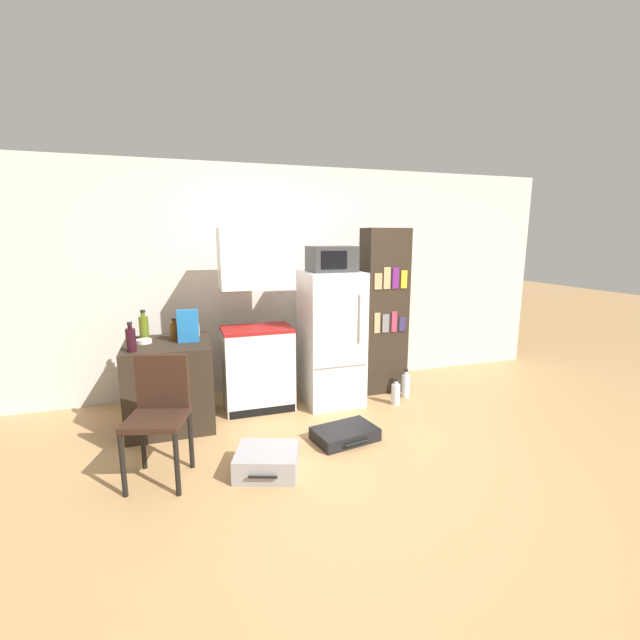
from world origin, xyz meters
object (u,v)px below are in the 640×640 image
refrigerator (331,338)px  suitcase_large_flat (267,461)px  bottle_wine_dark (131,339)px  cereal_box (188,326)px  bookshelf (384,311)px  side_table (170,384)px  bottle_amber_beer (175,331)px  water_bottle_front (396,393)px  chair (160,406)px  bowl (144,341)px  bottle_ketchup_red (188,326)px  suitcase_small_flat (345,434)px  water_bottle_middle (406,385)px  bottle_olive_oil (144,327)px  microwave (331,259)px  kitchen_hutch (257,329)px  bottle_milk_white (195,329)px

refrigerator → suitcase_large_flat: (-0.94, -1.20, -0.61)m
bottle_wine_dark → suitcase_large_flat: size_ratio=0.45×
refrigerator → cereal_box: bearing=-175.8°
bookshelf → bottle_wine_dark: (-2.59, -0.46, -0.02)m
bookshelf → side_table: bearing=-174.6°
bottle_amber_beer → water_bottle_front: bearing=-8.9°
bottle_amber_beer → chair: bottle_amber_beer is taller
bowl → refrigerator: bearing=1.1°
chair → bottle_ketchup_red: bearing=94.9°
bottle_wine_dark → chair: 0.80m
cereal_box → water_bottle_front: size_ratio=1.07×
refrigerator → bottle_ketchup_red: bearing=170.3°
bottle_ketchup_red → suitcase_small_flat: bearing=-42.6°
water_bottle_front → water_bottle_middle: 0.26m
refrigerator → chair: size_ratio=1.55×
side_table → suitcase_small_flat: 1.70m
bottle_olive_oil → water_bottle_front: bearing=-9.6°
side_table → suitcase_small_flat: bearing=-29.7°
refrigerator → side_table: bearing=-177.5°
bottle_amber_beer → bottle_wine_dark: size_ratio=0.79×
side_table → chair: 0.93m
cereal_box → microwave: bearing=4.2°
bookshelf → suitcase_small_flat: bearing=-129.9°
bottle_ketchup_red → suitcase_small_flat: bottle_ketchup_red is taller
cereal_box → water_bottle_middle: (2.27, -0.04, -0.82)m
bottle_wine_dark → suitcase_small_flat: 2.01m
bowl → bookshelf: bearing=4.2°
cereal_box → suitcase_large_flat: cereal_box is taller
water_bottle_middle → bottle_wine_dark: bearing=-176.5°
kitchen_hutch → bottle_wine_dark: (-1.13, -0.39, 0.07)m
side_table → bookshelf: (2.32, 0.22, 0.52)m
bottle_wine_dark → water_bottle_middle: 2.85m
bookshelf → bottle_amber_beer: 2.25m
bottle_amber_beer → suitcase_large_flat: bottle_amber_beer is taller
bookshelf → bottle_wine_dark: bookshelf is taller
side_table → cereal_box: (0.19, -0.03, 0.55)m
side_table → kitchen_hutch: bearing=9.5°
microwave → kitchen_hutch: bearing=174.5°
kitchen_hutch → bottle_milk_white: size_ratio=12.97×
kitchen_hutch → bottle_amber_beer: 0.79m
bottle_milk_white → chair: (-0.31, -1.13, -0.31)m
side_table → bottle_amber_beer: size_ratio=3.96×
cereal_box → bottle_ketchup_red: bearing=88.5°
bottle_olive_oil → cereal_box: bearing=-28.7°
bottle_ketchup_red → bottle_wine_dark: bottle_wine_dark is taller
bottle_milk_white → bottle_wine_dark: 0.71m
refrigerator → water_bottle_middle: 1.02m
side_table → bottle_milk_white: size_ratio=5.65×
bottle_wine_dark → water_bottle_front: 2.65m
side_table → kitchen_hutch: (0.86, 0.14, 0.44)m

